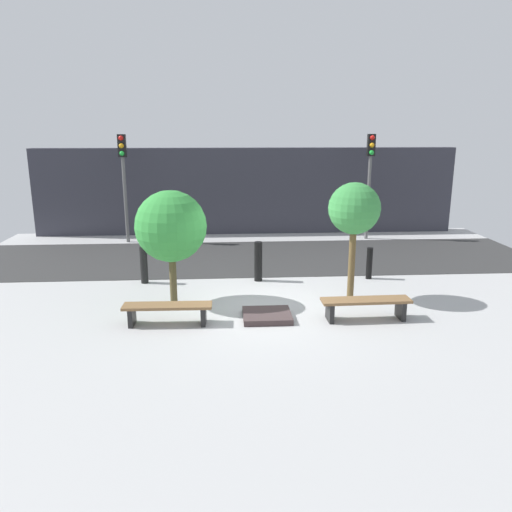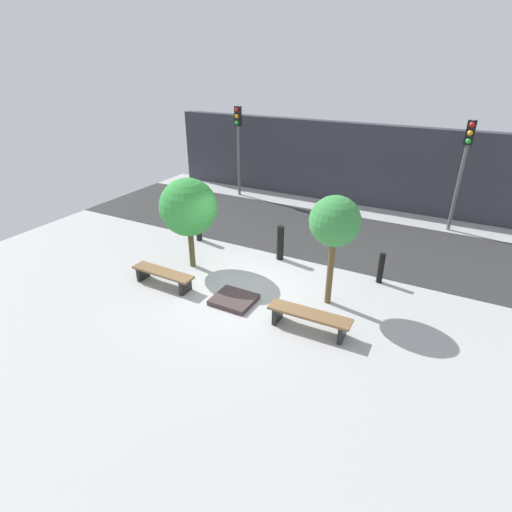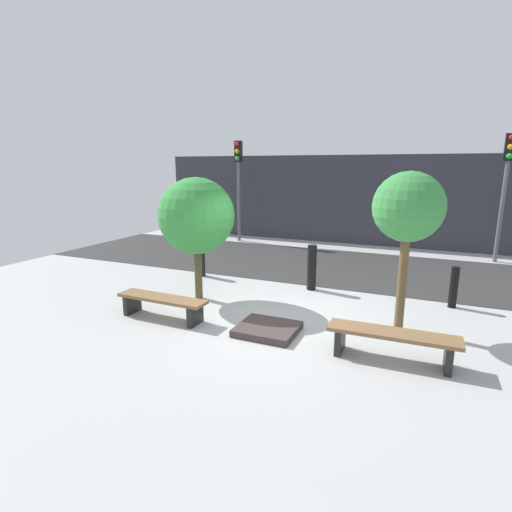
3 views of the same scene
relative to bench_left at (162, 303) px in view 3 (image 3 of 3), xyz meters
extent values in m
plane|color=#ADADAD|center=(2.12, 0.76, -0.32)|extent=(18.00, 18.00, 0.00)
cube|color=#303030|center=(2.12, 5.48, -0.32)|extent=(18.00, 4.50, 0.01)
cube|color=#33333D|center=(2.12, 9.43, 1.33)|extent=(16.20, 0.50, 3.30)
cube|color=black|center=(-0.75, 0.02, -0.13)|extent=(0.11, 0.43, 0.38)
cube|color=black|center=(0.75, -0.02, -0.13)|extent=(0.11, 0.43, 0.38)
cube|color=brown|center=(0.00, 0.00, 0.09)|extent=(1.87, 0.46, 0.06)
cube|color=black|center=(3.46, -0.02, -0.12)|extent=(0.11, 0.44, 0.41)
cube|color=black|center=(5.03, 0.02, -0.12)|extent=(0.11, 0.44, 0.41)
cube|color=brown|center=(4.24, 0.00, 0.11)|extent=(1.94, 0.48, 0.06)
cube|color=#413434|center=(2.12, 0.20, -0.26)|extent=(1.05, 0.93, 0.13)
cylinder|color=#4E4528|center=(0.00, 1.33, 0.38)|extent=(0.17, 0.17, 1.41)
sphere|color=green|center=(0.00, 1.33, 1.54)|extent=(1.64, 1.64, 1.64)
cylinder|color=brown|center=(4.24, 1.33, 0.62)|extent=(0.16, 0.16, 1.89)
sphere|color=#3A8F43|center=(4.24, 1.33, 1.90)|extent=(1.21, 1.21, 1.21)
cylinder|color=black|center=(-0.93, 2.98, 0.18)|extent=(0.20, 0.20, 1.01)
cylinder|color=black|center=(2.12, 2.98, 0.22)|extent=(0.22, 0.22, 1.08)
cylinder|color=black|center=(5.18, 2.98, 0.11)|extent=(0.16, 0.16, 0.87)
cylinder|color=#606060|center=(-2.29, 8.02, 1.59)|extent=(0.12, 0.12, 3.82)
cube|color=black|center=(-2.29, 8.02, 3.11)|extent=(0.28, 0.16, 0.78)
sphere|color=red|center=(-2.29, 7.92, 3.37)|extent=(0.17, 0.17, 0.17)
sphere|color=orange|center=(-2.29, 7.92, 3.11)|extent=(0.17, 0.17, 0.17)
sphere|color=green|center=(-2.29, 7.92, 2.85)|extent=(0.17, 0.17, 0.17)
cylinder|color=#5F5F5F|center=(6.53, 8.02, 1.59)|extent=(0.12, 0.12, 3.83)
cube|color=black|center=(6.53, 8.02, 3.11)|extent=(0.28, 0.16, 0.78)
sphere|color=red|center=(6.53, 7.92, 3.37)|extent=(0.17, 0.17, 0.17)
sphere|color=orange|center=(6.53, 7.92, 3.11)|extent=(0.17, 0.17, 0.17)
sphere|color=green|center=(6.53, 7.92, 2.85)|extent=(0.17, 0.17, 0.17)
camera|label=1|loc=(1.22, -9.98, 3.72)|focal=35.00mm
camera|label=2|loc=(6.71, -7.17, 5.30)|focal=28.00mm
camera|label=3|loc=(4.62, -5.96, 2.59)|focal=28.00mm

